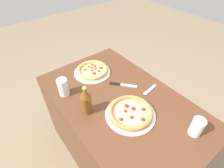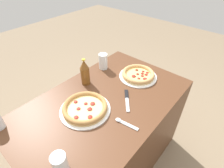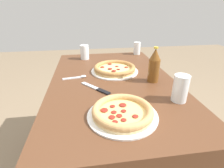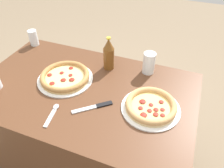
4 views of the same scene
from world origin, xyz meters
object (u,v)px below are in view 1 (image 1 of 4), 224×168
at_px(pizza_salami, 92,71).
at_px(pizza_margherita, 131,113).
at_px(beer_bottle, 86,101).
at_px(knife, 122,85).
at_px(glass_iced_tea, 197,128).
at_px(spoon, 148,91).
at_px(glass_lemonade, 63,88).

bearing_deg(pizza_salami, pizza_margherita, 174.41).
distance_m(beer_bottle, knife, 0.37).
distance_m(glass_iced_tea, knife, 0.60).
relative_size(beer_bottle, spoon, 1.40).
xyz_separation_m(pizza_salami, pizza_margherita, (-0.53, 0.05, -0.00)).
height_order(pizza_margherita, beer_bottle, beer_bottle).
bearing_deg(knife, glass_lemonade, 64.92).
distance_m(pizza_margherita, beer_bottle, 0.30).
bearing_deg(knife, pizza_margherita, 150.37).
relative_size(pizza_margherita, spoon, 2.13).
height_order(pizza_margherita, glass_lemonade, glass_lemonade).
bearing_deg(beer_bottle, glass_lemonade, 10.16).
xyz_separation_m(beer_bottle, spoon, (-0.12, -0.46, -0.10)).
relative_size(pizza_salami, beer_bottle, 1.42).
xyz_separation_m(glass_lemonade, knife, (-0.19, -0.40, -0.06)).
relative_size(pizza_salami, glass_iced_tea, 2.54).
xyz_separation_m(pizza_salami, beer_bottle, (-0.34, 0.26, 0.08)).
height_order(beer_bottle, knife, beer_bottle).
bearing_deg(spoon, pizza_salami, 23.93).
distance_m(pizza_salami, pizza_margherita, 0.54).
bearing_deg(glass_iced_tea, pizza_margherita, 31.40).
xyz_separation_m(glass_iced_tea, spoon, (0.42, -0.05, -0.05)).
bearing_deg(glass_lemonade, knife, -115.08).
xyz_separation_m(glass_iced_tea, beer_bottle, (0.54, 0.41, 0.05)).
bearing_deg(knife, beer_bottle, 99.41).
relative_size(glass_iced_tea, beer_bottle, 0.56).
bearing_deg(pizza_salami, beer_bottle, 142.13).
relative_size(glass_iced_tea, glass_lemonade, 0.89).
xyz_separation_m(pizza_margherita, knife, (0.26, -0.15, -0.02)).
distance_m(pizza_margherita, glass_iced_tea, 0.40).
distance_m(beer_bottle, spoon, 0.49).
bearing_deg(spoon, glass_iced_tea, 173.35).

